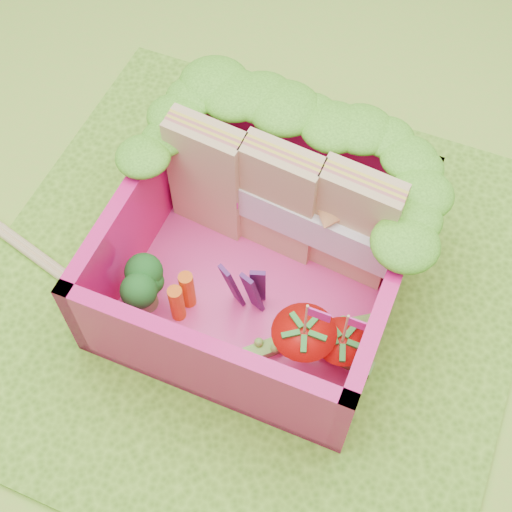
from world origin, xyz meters
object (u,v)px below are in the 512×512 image
Objects in this scene: sandwich_stack at (281,201)px; broccoli at (141,284)px; chopsticks at (60,273)px; bento_box at (259,254)px; strawberry_left at (302,345)px; strawberry_right at (340,352)px.

broccoli is at bearing -127.85° from sandwich_stack.
broccoli reaches higher than chopsticks.
broccoli is (-0.45, -0.33, -0.04)m from bento_box.
broccoli is (-0.46, -0.59, -0.15)m from sandwich_stack.
bento_box is 0.47m from strawberry_left.
chopsticks is at bearing -179.73° from broccoli.
strawberry_right is (0.16, 0.04, -0.02)m from strawberry_left.
broccoli is at bearing -176.43° from strawberry_right.
bento_box is 2.48× the size of strawberry_left.
bento_box is 0.27m from sandwich_stack.
sandwich_stack is 2.33× the size of strawberry_left.
sandwich_stack is 0.55× the size of chopsticks.
strawberry_right is 1.44m from chopsticks.
sandwich_stack is 0.76m from broccoli.
chopsticks is at bearing -147.91° from sandwich_stack.
bento_box is 1.07× the size of sandwich_stack.
bento_box is at bearing 19.86° from chopsticks.
bento_box is 0.59× the size of chopsticks.
strawberry_right is at bearing 2.46° from chopsticks.
strawberry_left is 0.17m from strawberry_right.
chopsticks is at bearing -160.14° from bento_box.
chopsticks is (-1.43, -0.06, -0.16)m from strawberry_right.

